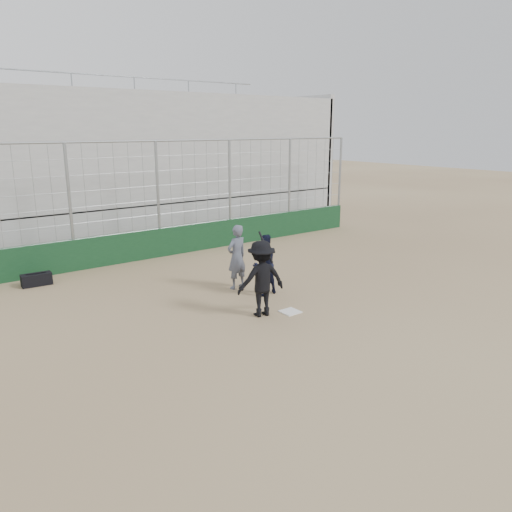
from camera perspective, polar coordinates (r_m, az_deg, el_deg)
ground at (r=12.45m, az=3.93°, el=-6.42°), size 90.00×90.00×0.00m
home_plate at (r=12.44m, az=3.93°, el=-6.37°), size 0.44×0.44×0.02m
backstop at (r=17.85m, az=-10.96°, el=2.98°), size 18.10×0.25×4.04m
bleachers at (r=22.11m, az=-17.04°, el=9.93°), size 20.25×6.70×6.98m
batter_at_plate at (r=11.95m, az=0.61°, el=-2.58°), size 1.31×0.92×1.99m
catcher_crouched at (r=13.49m, az=0.96°, el=-2.19°), size 0.88×0.72×1.14m
umpire at (r=14.02m, az=-2.21°, el=-0.46°), size 0.72×0.53×1.64m
equipment_bag at (r=15.75m, az=-23.79°, el=-2.47°), size 0.84×0.40×0.39m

